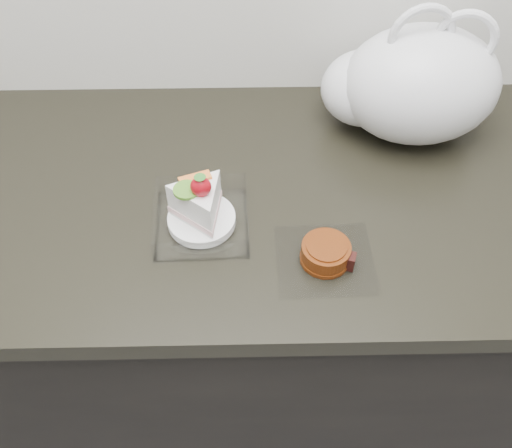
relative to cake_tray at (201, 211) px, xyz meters
The scene contains 4 objects.
counter 0.49m from the cake_tray, 56.06° to the left, with size 2.04×0.64×0.90m.
cake_tray is the anchor object (origin of this frame).
mooncake_wrap 0.22m from the cake_tray, 21.53° to the right, with size 0.17×0.16×0.04m.
plastic_bag 0.47m from the cake_tray, 32.47° to the left, with size 0.34×0.25×0.27m.
Camera 1 is at (0.02, 0.96, 1.65)m, focal length 40.00 mm.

